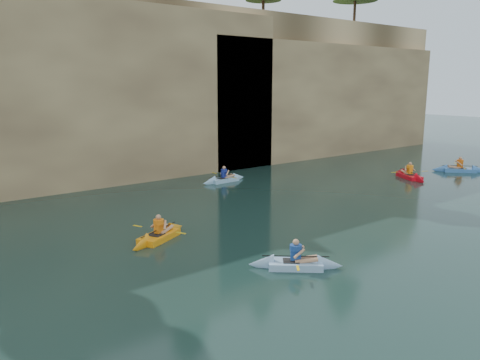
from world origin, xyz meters
TOP-DOWN VIEW (x-y plane):
  - ground at (0.00, 0.00)m, footprint 160.00×160.00m
  - cliff at (0.00, 30.00)m, footprint 70.00×16.00m
  - cliff_slab_center at (2.00, 22.60)m, footprint 24.00×2.40m
  - cliff_slab_east at (22.00, 22.60)m, footprint 26.00×2.40m
  - sea_cave_center at (-4.00, 21.95)m, footprint 3.50×1.00m
  - sea_cave_east at (10.00, 21.95)m, footprint 5.00×1.00m
  - kayaker_orange at (-1.24, 10.84)m, footprint 3.41×2.31m
  - kayaker_ltblue_near at (1.07, 5.33)m, footprint 2.98×2.67m
  - kayaker_red_far at (17.98, 11.94)m, footprint 2.41×3.63m
  - kayaker_ltblue_mid at (7.47, 18.52)m, footprint 3.38×2.50m
  - kayaker_blue_east at (22.88, 11.09)m, footprint 3.20×3.31m

SIDE VIEW (x-z plane):
  - ground at x=0.00m, z-range 0.00..0.00m
  - kayaker_ltblue_mid at x=7.47m, z-range -0.48..0.79m
  - kayaker_ltblue_near at x=1.07m, z-range -0.48..0.80m
  - kayaker_orange at x=-1.24m, z-range -0.49..0.81m
  - kayaker_blue_east at x=22.88m, z-range -0.51..0.84m
  - kayaker_red_far at x=17.98m, z-range -0.51..0.84m
  - sea_cave_center at x=-4.00m, z-range 0.00..3.20m
  - sea_cave_east at x=10.00m, z-range 0.00..4.50m
  - cliff_slab_east at x=22.00m, z-range 0.00..9.84m
  - cliff_slab_center at x=2.00m, z-range 0.00..11.40m
  - cliff at x=0.00m, z-range 0.00..12.00m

